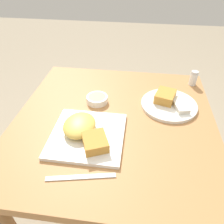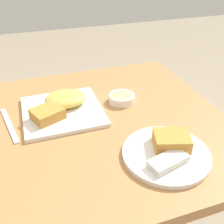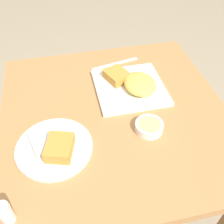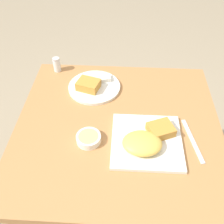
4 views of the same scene
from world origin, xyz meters
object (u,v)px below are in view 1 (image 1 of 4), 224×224
object	(u,v)px
plate_oval_far	(169,103)
butter_knife	(81,177)
plate_square_near	(85,132)
salt_shaker	(193,79)
sauce_ramekin	(97,99)

from	to	relation	value
plate_oval_far	butter_knife	size ratio (longest dim) A/B	1.13
plate_square_near	salt_shaker	distance (m)	0.63
plate_square_near	salt_shaker	bearing A→B (deg)	134.09
plate_square_near	sauce_ramekin	bearing A→B (deg)	179.59
plate_oval_far	butter_knife	xyz separation A→B (m)	(0.42, -0.29, -0.01)
sauce_ramekin	butter_knife	bearing A→B (deg)	3.50
plate_square_near	butter_knife	world-z (taller)	plate_square_near
plate_square_near	butter_knife	bearing A→B (deg)	8.31
sauce_ramekin	butter_knife	xyz separation A→B (m)	(0.40, 0.02, -0.01)
plate_oval_far	salt_shaker	world-z (taller)	salt_shaker
plate_oval_far	butter_knife	world-z (taller)	plate_oval_far
plate_oval_far	sauce_ramekin	world-z (taller)	plate_oval_far
salt_shaker	butter_knife	xyz separation A→B (m)	(0.62, -0.42, -0.03)
plate_oval_far	sauce_ramekin	size ratio (longest dim) A/B	2.56
sauce_ramekin	plate_oval_far	bearing A→B (deg)	92.92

